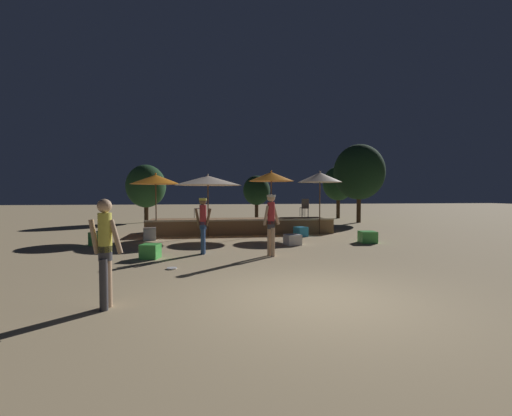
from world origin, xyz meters
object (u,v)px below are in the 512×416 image
at_px(person_0, 203,222).
at_px(frisbee_disc, 172,268).
at_px(person_1, 105,249).
at_px(background_tree_0, 338,184).
at_px(patio_umbrella_0, 271,177).
at_px(patio_umbrella_2, 320,177).
at_px(cube_seat_2, 99,238).
at_px(background_tree_2, 146,186).
at_px(bistro_chair_2, 305,206).
at_px(cube_seat_0, 150,234).
at_px(background_tree_3, 257,191).
at_px(person_2, 271,221).
at_px(cube_seat_5, 368,237).
at_px(cube_seat_3, 293,240).
at_px(bistro_chair_0, 200,207).
at_px(patio_umbrella_3, 156,179).
at_px(cube_seat_1, 301,232).
at_px(patio_umbrella_1, 208,180).
at_px(cube_seat_4, 150,251).
at_px(bistro_chair_1, 305,206).
at_px(background_tree_1, 359,172).

xyz_separation_m(person_0, frisbee_disc, (-0.77, -2.07, -0.97)).
xyz_separation_m(person_1, background_tree_0, (11.94, 19.53, 1.71)).
bearing_deg(patio_umbrella_0, patio_umbrella_2, -4.97).
bearing_deg(cube_seat_2, background_tree_2, 89.87).
bearing_deg(frisbee_disc, bistro_chair_2, 54.72).
height_order(patio_umbrella_2, background_tree_2, background_tree_2).
distance_m(patio_umbrella_2, background_tree_2, 12.27).
distance_m(cube_seat_0, background_tree_3, 13.30).
distance_m(person_2, background_tree_3, 16.12).
bearing_deg(person_1, cube_seat_2, 23.18).
bearing_deg(person_2, cube_seat_0, 21.95).
xyz_separation_m(cube_seat_5, bistro_chair_2, (-0.98, 4.89, 1.05)).
distance_m(patio_umbrella_0, cube_seat_3, 4.11).
height_order(cube_seat_2, bistro_chair_0, bistro_chair_0).
distance_m(cube_seat_5, person_0, 6.48).
bearing_deg(cube_seat_0, patio_umbrella_2, 6.57).
bearing_deg(bistro_chair_0, patio_umbrella_3, -31.38).
height_order(patio_umbrella_3, background_tree_3, background_tree_3).
height_order(cube_seat_1, person_2, person_2).
relative_size(patio_umbrella_0, patio_umbrella_1, 1.01).
bearing_deg(bistro_chair_0, cube_seat_3, 64.48).
bearing_deg(bistro_chair_0, frisbee_disc, 22.36).
bearing_deg(cube_seat_0, person_0, -59.59).
bearing_deg(person_2, patio_umbrella_1, -2.60).
bearing_deg(cube_seat_3, background_tree_0, 61.49).
bearing_deg(patio_umbrella_2, cube_seat_5, -73.51).
bearing_deg(cube_seat_2, cube_seat_5, -5.19).
xyz_separation_m(patio_umbrella_1, person_2, (1.80, -5.15, -1.40)).
bearing_deg(patio_umbrella_0, cube_seat_4, -131.20).
xyz_separation_m(patio_umbrella_1, patio_umbrella_3, (-2.25, 0.22, 0.04)).
distance_m(bistro_chair_1, background_tree_2, 11.35).
bearing_deg(person_2, person_1, 118.14).
height_order(bistro_chair_2, background_tree_3, background_tree_3).
relative_size(patio_umbrella_3, cube_seat_1, 4.52).
distance_m(person_0, background_tree_0, 18.00).
bearing_deg(patio_umbrella_2, patio_umbrella_1, -179.27).
bearing_deg(person_0, person_1, -10.32).
bearing_deg(cube_seat_5, cube_seat_2, 174.81).
xyz_separation_m(patio_umbrella_2, cube_seat_0, (-7.52, -0.87, -2.39)).
height_order(background_tree_0, background_tree_1, background_tree_1).
bearing_deg(background_tree_0, patio_umbrella_1, -135.12).
bearing_deg(frisbee_disc, cube_seat_1, 49.54).
relative_size(patio_umbrella_1, frisbee_disc, 11.75).
xyz_separation_m(cube_seat_3, person_0, (-3.25, -1.46, 0.80)).
distance_m(cube_seat_1, person_2, 5.09).
bearing_deg(cube_seat_0, person_2, -46.19).
relative_size(cube_seat_0, background_tree_0, 0.14).
bearing_deg(background_tree_1, person_0, -133.89).
xyz_separation_m(patio_umbrella_3, bistro_chair_0, (1.89, 1.17, -1.23)).
distance_m(patio_umbrella_2, person_1, 11.84).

